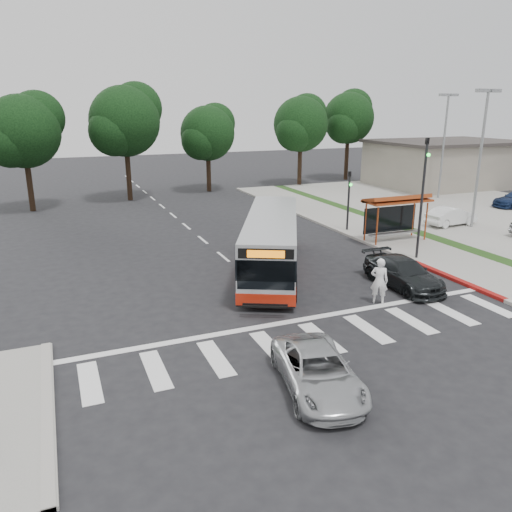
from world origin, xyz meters
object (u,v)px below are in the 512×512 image
transit_bus (272,243)px  dark_sedan (403,273)px  silver_suv_south (318,371)px  pedestrian (379,281)px

transit_bus → dark_sedan: bearing=-17.6°
transit_bus → silver_suv_south: size_ratio=2.53×
silver_suv_south → transit_bus: bearing=84.2°
pedestrian → dark_sedan: 2.59m
transit_bus → dark_sedan: (4.64, -4.49, -0.76)m
pedestrian → silver_suv_south: bearing=77.8°
transit_bus → silver_suv_south: 11.25m
pedestrian → silver_suv_south: size_ratio=0.45×
pedestrian → dark_sedan: size_ratio=0.43×
pedestrian → dark_sedan: bearing=-114.2°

